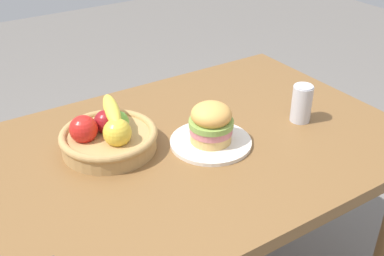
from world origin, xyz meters
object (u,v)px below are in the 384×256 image
object	(u,v)px
soda_can	(302,103)
plate	(211,142)
sandwich	(211,123)
fruit_basket	(108,135)

from	to	relation	value
soda_can	plate	bearing A→B (deg)	173.03
plate	sandwich	xyz separation A→B (m)	(0.00, -0.00, 0.07)
soda_can	fruit_basket	bearing A→B (deg)	163.09
fruit_basket	soda_can	bearing A→B (deg)	-16.91
plate	fruit_basket	distance (m)	0.31
soda_can	fruit_basket	world-z (taller)	fruit_basket
plate	sandwich	distance (m)	0.07
plate	fruit_basket	size ratio (longest dim) A/B	0.86
plate	fruit_basket	world-z (taller)	fruit_basket
plate	sandwich	size ratio (longest dim) A/B	1.85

